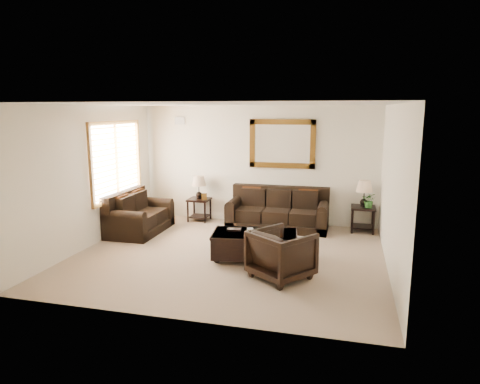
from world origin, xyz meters
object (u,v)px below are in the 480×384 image
(sofa, at_px, (278,213))
(end_table_right, at_px, (364,198))
(loveseat, at_px, (138,217))
(coffee_table, at_px, (255,243))
(armchair, at_px, (282,252))
(end_table_left, at_px, (199,192))

(sofa, relative_size, end_table_right, 1.96)
(loveseat, bearing_deg, end_table_right, -75.45)
(sofa, relative_size, coffee_table, 1.41)
(loveseat, bearing_deg, armchair, -117.85)
(armchair, bearing_deg, end_table_left, -14.37)
(end_table_left, bearing_deg, coffee_table, -51.55)
(sofa, height_order, coffee_table, sofa)
(end_table_left, xyz_separation_m, end_table_right, (3.75, -0.01, 0.03))
(loveseat, bearing_deg, coffee_table, -111.41)
(end_table_left, distance_m, armchair, 3.91)
(end_table_right, xyz_separation_m, coffee_table, (-1.89, -2.34, -0.42))
(loveseat, height_order, end_table_left, end_table_left)
(coffee_table, relative_size, armchair, 1.84)
(end_table_left, bearing_deg, loveseat, -128.17)
(sofa, distance_m, end_table_right, 1.88)
(loveseat, distance_m, end_table_left, 1.62)
(sofa, bearing_deg, armchair, -79.69)
(loveseat, xyz_separation_m, coffee_table, (2.83, -1.11, -0.01))
(end_table_left, height_order, armchair, end_table_left)
(loveseat, xyz_separation_m, end_table_right, (4.72, 1.23, 0.41))
(end_table_right, xyz_separation_m, armchair, (-1.31, -3.03, -0.31))
(sofa, bearing_deg, end_table_right, 4.36)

